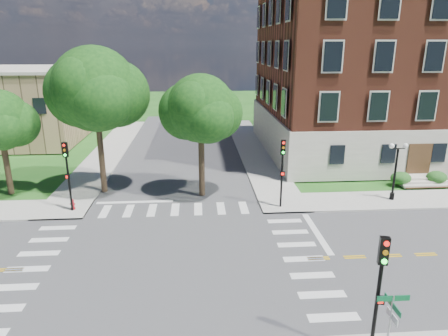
{
  "coord_description": "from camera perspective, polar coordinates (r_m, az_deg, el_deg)",
  "views": [
    {
      "loc": [
        1.58,
        -18.62,
        11.04
      ],
      "look_at": [
        3.36,
        6.48,
        3.2
      ],
      "focal_mm": 32.0,
      "sensor_mm": 36.0,
      "label": 1
    }
  ],
  "objects": [
    {
      "name": "ground",
      "position": [
        21.7,
        -7.89,
        -13.45
      ],
      "size": [
        160.0,
        160.0,
        0.0
      ],
      "primitive_type": "plane",
      "color": "#1C5116",
      "rests_on": "ground"
    },
    {
      "name": "road_ew",
      "position": [
        21.7,
        -7.89,
        -13.44
      ],
      "size": [
        90.0,
        12.0,
        0.01
      ],
      "primitive_type": "cube",
      "color": "#3D3D3F",
      "rests_on": "ground"
    },
    {
      "name": "road_ns",
      "position": [
        21.7,
        -7.89,
        -13.44
      ],
      "size": [
        12.0,
        90.0,
        0.01
      ],
      "primitive_type": "cube",
      "color": "#3D3D3F",
      "rests_on": "ground"
    },
    {
      "name": "sidewalk_ne",
      "position": [
        38.29,
        17.25,
        -0.16
      ],
      "size": [
        34.0,
        34.0,
        0.12
      ],
      "color": "#9E9B93",
      "rests_on": "ground"
    },
    {
      "name": "sidewalk_nw",
      "position": [
        39.54,
        -29.25,
        -1.09
      ],
      "size": [
        34.0,
        34.0,
        0.12
      ],
      "color": "#9E9B93",
      "rests_on": "ground"
    },
    {
      "name": "crosswalk_east",
      "position": [
        22.36,
        11.33,
        -12.65
      ],
      "size": [
        2.2,
        10.2,
        0.02
      ],
      "primitive_type": null,
      "color": "silver",
      "rests_on": "ground"
    },
    {
      "name": "stop_bar_east",
      "position": [
        25.32,
        13.11,
        -9.03
      ],
      "size": [
        0.4,
        5.5,
        0.0
      ],
      "primitive_type": "cube",
      "color": "silver",
      "rests_on": "ground"
    },
    {
      "name": "main_building",
      "position": [
        46.46,
        25.43,
        12.36
      ],
      "size": [
        30.6,
        22.4,
        16.5
      ],
      "color": "#AFA79A",
      "rests_on": "ground"
    },
    {
      "name": "tree_c",
      "position": [
        30.64,
        -17.93,
        10.63
      ],
      "size": [
        6.14,
        6.14,
        10.88
      ],
      "color": "black",
      "rests_on": "ground"
    },
    {
      "name": "tree_d",
      "position": [
        28.65,
        -3.35,
        8.43
      ],
      "size": [
        4.89,
        4.89,
        8.99
      ],
      "color": "black",
      "rests_on": "ground"
    },
    {
      "name": "traffic_signal_se",
      "position": [
        15.23,
        21.35,
        -15.06
      ],
      "size": [
        0.36,
        0.41,
        4.8
      ],
      "color": "black",
      "rests_on": "ground"
    },
    {
      "name": "traffic_signal_ne",
      "position": [
        27.36,
        8.33,
        0.44
      ],
      "size": [
        0.36,
        0.41,
        4.8
      ],
      "color": "black",
      "rests_on": "ground"
    },
    {
      "name": "traffic_signal_nw",
      "position": [
        28.44,
        -21.49,
        0.04
      ],
      "size": [
        0.38,
        0.45,
        4.8
      ],
      "color": "black",
      "rests_on": "ground"
    },
    {
      "name": "twin_lamp_west",
      "position": [
        31.16,
        23.32,
        -0.01
      ],
      "size": [
        1.36,
        0.36,
        4.23
      ],
      "color": "black",
      "rests_on": "ground"
    },
    {
      "name": "street_sign_pole",
      "position": [
        15.18,
        22.7,
        -19.32
      ],
      "size": [
        1.1,
        1.1,
        3.1
      ],
      "color": "gray",
      "rests_on": "ground"
    },
    {
      "name": "fire_hydrant",
      "position": [
        29.49,
        -20.82,
        -4.89
      ],
      "size": [
        0.35,
        0.35,
        0.75
      ],
      "color": "#A50C14",
      "rests_on": "ground"
    }
  ]
}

